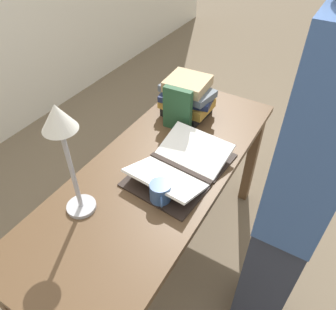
{
  "coord_description": "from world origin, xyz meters",
  "views": [
    {
      "loc": [
        -0.93,
        -0.6,
        1.82
      ],
      "look_at": [
        0.02,
        -0.04,
        0.85
      ],
      "focal_mm": 35.0,
      "sensor_mm": 36.0,
      "label": 1
    }
  ],
  "objects": [
    {
      "name": "ground_plane",
      "position": [
        0.0,
        0.0,
        0.0
      ],
      "size": [
        12.0,
        12.0,
        0.0
      ],
      "primitive_type": "plane",
      "color": "#70604C"
    },
    {
      "name": "person_reader",
      "position": [
        -0.02,
        -0.61,
        0.88
      ],
      "size": [
        0.36,
        0.21,
        1.78
      ],
      "rotation": [
        0.0,
        0.0,
        3.14
      ],
      "color": "#2D3342",
      "rests_on": "ground_plane"
    },
    {
      "name": "reading_lamp",
      "position": [
        -0.36,
        0.15,
        1.15
      ],
      "size": [
        0.12,
        0.12,
        0.5
      ],
      "color": "#ADADB2",
      "rests_on": "reading_desk"
    },
    {
      "name": "open_book",
      "position": [
        0.04,
        -0.1,
        0.79
      ],
      "size": [
        0.51,
        0.38,
        0.09
      ],
      "rotation": [
        0.0,
        0.0,
        -0.08
      ],
      "color": "black",
      "rests_on": "reading_desk"
    },
    {
      "name": "reading_desk",
      "position": [
        0.0,
        0.0,
        0.66
      ],
      "size": [
        1.58,
        0.61,
        0.77
      ],
      "color": "brown",
      "rests_on": "ground_plane"
    },
    {
      "name": "book_stack_tall",
      "position": [
        0.46,
        0.1,
        0.88
      ],
      "size": [
        0.22,
        0.31,
        0.22
      ],
      "color": "black",
      "rests_on": "reading_desk"
    },
    {
      "name": "book_standing_upright",
      "position": [
        0.32,
        0.08,
        0.89
      ],
      "size": [
        0.05,
        0.15,
        0.24
      ],
      "rotation": [
        0.0,
        0.0,
        0.07
      ],
      "color": "#234C2D",
      "rests_on": "reading_desk"
    },
    {
      "name": "coffee_mug",
      "position": [
        -0.16,
        -0.11,
        0.81
      ],
      "size": [
        0.11,
        0.09,
        0.09
      ],
      "rotation": [
        0.0,
        0.0,
        3.78
      ],
      "color": "#335184",
      "rests_on": "reading_desk"
    }
  ]
}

